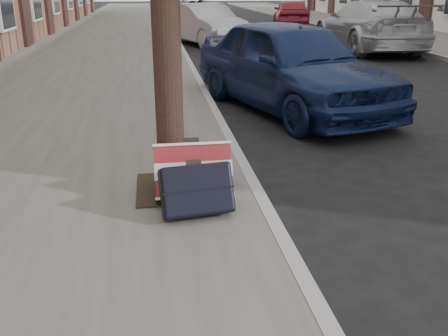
{
  "coord_description": "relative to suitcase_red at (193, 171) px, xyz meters",
  "views": [
    {
      "loc": [
        -2.22,
        -3.37,
        2.03
      ],
      "look_at": [
        -1.62,
        0.8,
        0.46
      ],
      "focal_mm": 40.0,
      "sensor_mm": 36.0,
      "label": 1
    }
  ],
  "objects": [
    {
      "name": "ground",
      "position": [
        1.89,
        -0.95,
        -0.39
      ],
      "size": [
        120.0,
        120.0,
        0.0
      ],
      "primitive_type": "plane",
      "color": "black",
      "rests_on": "ground"
    },
    {
      "name": "dirt_patch",
      "position": [
        -0.11,
        0.25,
        -0.26
      ],
      "size": [
        0.85,
        0.85,
        0.02
      ],
      "primitive_type": "cube",
      "color": "black",
      "rests_on": "near_sidewalk"
    },
    {
      "name": "suitcase_red",
      "position": [
        0.0,
        0.0,
        0.0
      ],
      "size": [
        0.7,
        0.39,
        0.54
      ],
      "primitive_type": "cube",
      "rotation": [
        -0.42,
        0.0,
        0.01
      ],
      "color": "maroon",
      "rests_on": "near_sidewalk"
    },
    {
      "name": "far_sidewalk",
      "position": [
        9.69,
        14.05,
        -0.33
      ],
      "size": [
        4.0,
        70.0,
        0.12
      ],
      "primitive_type": "cube",
      "color": "slate",
      "rests_on": "ground"
    },
    {
      "name": "suitcase_navy",
      "position": [
        -0.0,
        -0.38,
        -0.03
      ],
      "size": [
        0.67,
        0.45,
        0.49
      ],
      "primitive_type": "cube",
      "rotation": [
        -0.42,
        0.0,
        0.15
      ],
      "color": "black",
      "rests_on": "near_sidewalk"
    },
    {
      "name": "car_near_front",
      "position": [
        1.95,
        3.77,
        0.36
      ],
      "size": [
        3.02,
        4.75,
        1.51
      ],
      "primitive_type": "imported",
      "rotation": [
        0.0,
        0.0,
        0.3
      ],
      "color": "#101E44",
      "rests_on": "ground"
    },
    {
      "name": "car_far_front",
      "position": [
        6.49,
        11.12,
        0.39
      ],
      "size": [
        2.34,
        5.44,
        1.56
      ],
      "primitive_type": "imported",
      "rotation": [
        0.0,
        0.0,
        3.11
      ],
      "color": "#989C9F",
      "rests_on": "ground"
    },
    {
      "name": "car_near_back",
      "position": [
        1.89,
        21.55,
        0.26
      ],
      "size": [
        2.73,
        4.94,
        1.31
      ],
      "primitive_type": "imported",
      "rotation": [
        0.0,
        0.0,
        0.12
      ],
      "color": "#333337",
      "rests_on": "ground"
    },
    {
      "name": "near_sidewalk",
      "position": [
        -1.81,
        14.05,
        -0.33
      ],
      "size": [
        5.0,
        70.0,
        0.12
      ],
      "primitive_type": "cube",
      "color": "slate",
      "rests_on": "ground"
    },
    {
      "name": "car_far_back",
      "position": [
        6.45,
        20.16,
        0.28
      ],
      "size": [
        2.32,
        4.17,
        1.34
      ],
      "primitive_type": "imported",
      "rotation": [
        0.0,
        0.0,
        2.95
      ],
      "color": "maroon",
      "rests_on": "ground"
    },
    {
      "name": "car_near_mid",
      "position": [
        1.57,
        13.44,
        0.3
      ],
      "size": [
        2.78,
        4.42,
        1.38
      ],
      "primitive_type": "imported",
      "rotation": [
        0.0,
        0.0,
        0.35
      ],
      "color": "#9A9DA2",
      "rests_on": "ground"
    }
  ]
}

